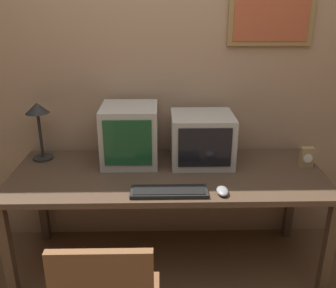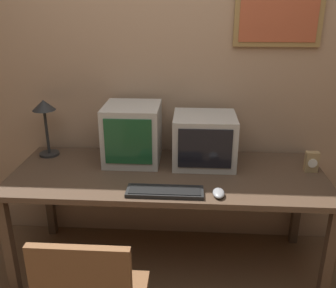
{
  "view_description": "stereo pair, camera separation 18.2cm",
  "coord_description": "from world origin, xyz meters",
  "px_view_note": "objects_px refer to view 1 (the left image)",
  "views": [
    {
      "loc": [
        -0.04,
        -1.24,
        1.75
      ],
      "look_at": [
        0.0,
        0.93,
        0.92
      ],
      "focal_mm": 40.0,
      "sensor_mm": 36.0,
      "label": 1
    },
    {
      "loc": [
        0.14,
        -1.24,
        1.75
      ],
      "look_at": [
        0.0,
        0.93,
        0.92
      ],
      "focal_mm": 40.0,
      "sensor_mm": 36.0,
      "label": 2
    }
  ],
  "objects_px": {
    "keyboard_main": "(168,191)",
    "desk_clock": "(307,157)",
    "desk_lamp": "(38,117)",
    "mouse_near_keyboard": "(222,191)",
    "monitor_left": "(130,134)",
    "monitor_right": "(202,139)"
  },
  "relations": [
    {
      "from": "desk_clock",
      "to": "monitor_left",
      "type": "bearing_deg",
      "value": 174.75
    },
    {
      "from": "desk_lamp",
      "to": "keyboard_main",
      "type": "bearing_deg",
      "value": -31.06
    },
    {
      "from": "monitor_right",
      "to": "mouse_near_keyboard",
      "type": "xyz_separation_m",
      "value": [
        0.07,
        -0.45,
        -0.15
      ]
    },
    {
      "from": "monitor_left",
      "to": "monitor_right",
      "type": "bearing_deg",
      "value": -1.79
    },
    {
      "from": "desk_clock",
      "to": "desk_lamp",
      "type": "bearing_deg",
      "value": 174.75
    },
    {
      "from": "monitor_right",
      "to": "mouse_near_keyboard",
      "type": "bearing_deg",
      "value": -80.74
    },
    {
      "from": "monitor_left",
      "to": "mouse_near_keyboard",
      "type": "distance_m",
      "value": 0.75
    },
    {
      "from": "keyboard_main",
      "to": "desk_clock",
      "type": "xyz_separation_m",
      "value": [
        0.92,
        0.35,
        0.05
      ]
    },
    {
      "from": "keyboard_main",
      "to": "desk_lamp",
      "type": "distance_m",
      "value": 1.04
    },
    {
      "from": "monitor_left",
      "to": "keyboard_main",
      "type": "relative_size",
      "value": 0.89
    },
    {
      "from": "desk_clock",
      "to": "monitor_right",
      "type": "bearing_deg",
      "value": 172.34
    },
    {
      "from": "mouse_near_keyboard",
      "to": "desk_clock",
      "type": "bearing_deg",
      "value": 30.73
    },
    {
      "from": "keyboard_main",
      "to": "monitor_left",
      "type": "bearing_deg",
      "value": 118.09
    },
    {
      "from": "monitor_right",
      "to": "desk_lamp",
      "type": "relative_size",
      "value": 1.01
    },
    {
      "from": "monitor_right",
      "to": "monitor_left",
      "type": "bearing_deg",
      "value": 178.21
    },
    {
      "from": "mouse_near_keyboard",
      "to": "desk_lamp",
      "type": "height_order",
      "value": "desk_lamp"
    },
    {
      "from": "monitor_right",
      "to": "mouse_near_keyboard",
      "type": "relative_size",
      "value": 3.5
    },
    {
      "from": "monitor_right",
      "to": "keyboard_main",
      "type": "relative_size",
      "value": 0.92
    },
    {
      "from": "monitor_right",
      "to": "desk_lamp",
      "type": "height_order",
      "value": "desk_lamp"
    },
    {
      "from": "keyboard_main",
      "to": "mouse_near_keyboard",
      "type": "bearing_deg",
      "value": -1.68
    },
    {
      "from": "desk_clock",
      "to": "mouse_near_keyboard",
      "type": "bearing_deg",
      "value": -149.27
    },
    {
      "from": "monitor_left",
      "to": "desk_lamp",
      "type": "bearing_deg",
      "value": 174.76
    }
  ]
}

